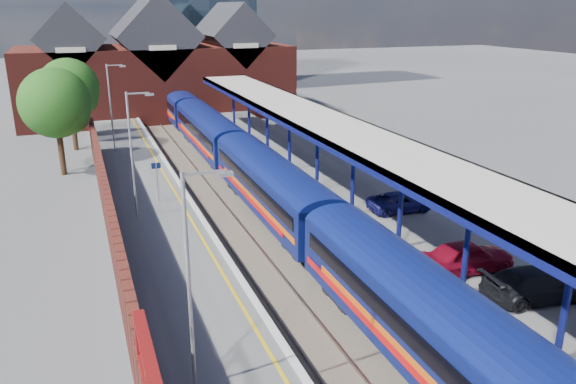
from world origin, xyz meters
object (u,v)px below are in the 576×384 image
object	(u,v)px
parked_car_red	(468,256)
parked_car_blue	(400,202)
platform_sign	(157,176)
lamp_post_c	(134,147)
train	(235,152)
parked_car_dark	(537,284)
lamp_post_d	(112,103)
lamp_post_b	(193,270)

from	to	relation	value
parked_car_red	parked_car_blue	distance (m)	7.96
platform_sign	lamp_post_c	bearing A→B (deg)	-124.26
train	platform_sign	world-z (taller)	platform_sign
train	parked_car_dark	distance (m)	24.13
lamp_post_d	lamp_post_c	bearing A→B (deg)	-90.00
lamp_post_b	lamp_post_d	distance (m)	32.00
lamp_post_d	parked_car_blue	bearing A→B (deg)	-55.07
lamp_post_c	lamp_post_d	bearing A→B (deg)	90.00
platform_sign	parked_car_blue	xyz separation A→B (m)	(12.91, -6.43, -1.15)
train	parked_car_blue	distance (m)	13.99
parked_car_red	parked_car_blue	world-z (taller)	parked_car_red
parked_car_blue	train	bearing A→B (deg)	30.12
parked_car_red	train	bearing A→B (deg)	16.64
platform_sign	parked_car_red	bearing A→B (deg)	-51.02
platform_sign	parked_car_red	world-z (taller)	platform_sign
lamp_post_b	parked_car_dark	distance (m)	14.30
lamp_post_b	parked_car_blue	xyz separation A→B (m)	(14.27, 11.57, -3.45)
train	lamp_post_c	bearing A→B (deg)	-134.53
train	lamp_post_c	distance (m)	11.56
train	platform_sign	distance (m)	8.85
parked_car_blue	lamp_post_b	bearing A→B (deg)	131.84
parked_car_dark	parked_car_blue	world-z (taller)	parked_car_dark
lamp_post_c	parked_car_red	xyz separation A→B (m)	(12.91, -12.27, -3.28)
lamp_post_d	parked_car_dark	size ratio (longest dim) A/B	1.53
lamp_post_c	parked_car_blue	bearing A→B (deg)	-17.26
lamp_post_b	parked_car_red	size ratio (longest dim) A/B	1.67
lamp_post_b	lamp_post_d	world-z (taller)	same
lamp_post_c	parked_car_dark	distance (m)	20.99
platform_sign	lamp_post_d	bearing A→B (deg)	95.56
lamp_post_d	parked_car_red	bearing A→B (deg)	-65.46
lamp_post_b	parked_car_red	world-z (taller)	lamp_post_b
train	lamp_post_b	distance (m)	25.40
train	parked_car_blue	world-z (taller)	train
lamp_post_b	parked_car_red	bearing A→B (deg)	16.10
lamp_post_c	platform_sign	distance (m)	3.34
lamp_post_d	train	bearing A→B (deg)	-45.58
parked_car_dark	train	bearing A→B (deg)	21.01
lamp_post_c	parked_car_dark	world-z (taller)	lamp_post_c
platform_sign	parked_car_dark	bearing A→B (deg)	-54.21
lamp_post_d	parked_car_dark	world-z (taller)	lamp_post_d
lamp_post_d	parked_car_blue	world-z (taller)	lamp_post_d
lamp_post_b	platform_sign	size ratio (longest dim) A/B	2.80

